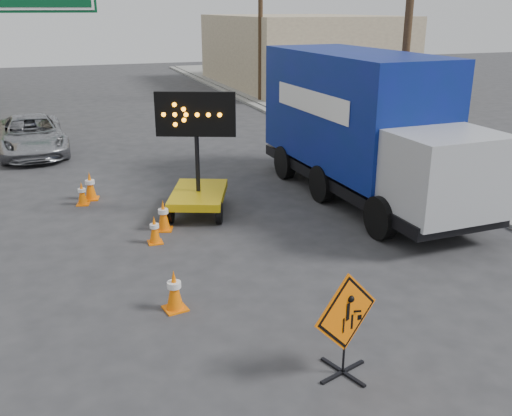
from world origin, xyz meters
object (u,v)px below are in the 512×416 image
pickup_truck (32,135)px  box_truck (363,135)px  construction_sign (346,322)px  arrow_board (198,187)px

pickup_truck → box_truck: box_truck is taller
pickup_truck → box_truck: bearing=-48.2°
construction_sign → box_truck: 8.52m
construction_sign → arrow_board: arrow_board is taller
construction_sign → arrow_board: 7.51m
arrow_board → box_truck: size_ratio=0.38×
construction_sign → pickup_truck: 16.44m
box_truck → arrow_board: bearing=175.0°
arrow_board → pickup_truck: size_ratio=0.64×
arrow_board → box_truck: bearing=18.5°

